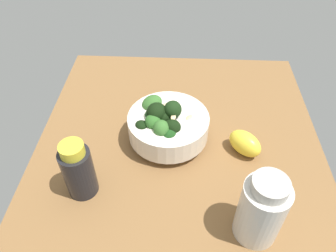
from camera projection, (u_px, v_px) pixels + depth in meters
ground_plane at (179, 140)px, 74.37cm from camera, size 62.06×62.06×4.09cm
bowl_of_broccoli at (166, 124)px, 68.47cm from camera, size 17.18×17.18×11.26cm
lemon_wedge at (245, 143)px, 67.38cm from camera, size 8.46×8.41×5.08cm
bottle_tall at (261, 210)px, 51.56cm from camera, size 7.49×7.49×14.11cm
bottle_short at (78, 170)px, 58.24cm from camera, size 5.70×5.70×12.47cm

